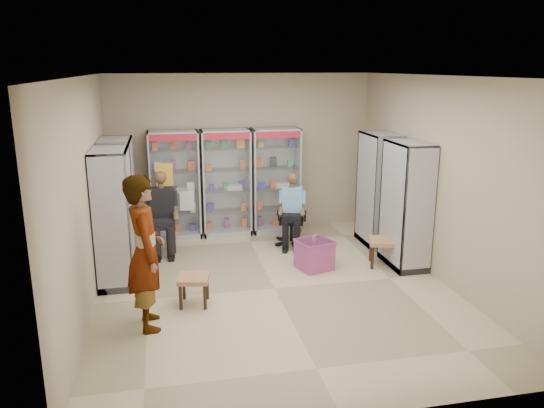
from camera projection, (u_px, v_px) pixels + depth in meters
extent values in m
plane|color=tan|center=(275.00, 288.00, 7.69)|extent=(6.00, 6.00, 0.00)
cube|color=tan|center=(242.00, 154.00, 10.15)|extent=(5.00, 0.02, 3.00)
cube|color=tan|center=(349.00, 265.00, 4.47)|extent=(5.00, 0.02, 3.00)
cube|color=tan|center=(85.00, 197.00, 6.82)|extent=(0.02, 6.00, 3.00)
cube|color=tan|center=(440.00, 180.00, 7.81)|extent=(0.02, 6.00, 3.00)
cube|color=silver|center=(275.00, 76.00, 6.93)|extent=(5.00, 6.00, 0.02)
cube|color=#9DA0A4|center=(175.00, 185.00, 9.77)|extent=(0.90, 0.50, 2.00)
cube|color=silver|center=(226.00, 183.00, 9.95)|extent=(0.90, 0.50, 2.00)
cube|color=#B4B7BC|center=(275.00, 181.00, 10.14)|extent=(0.90, 0.50, 2.00)
cube|color=#B3B7BB|center=(379.00, 190.00, 9.39)|extent=(0.90, 0.50, 2.00)
cube|color=#AEB1B5|center=(406.00, 205.00, 8.35)|extent=(0.90, 0.50, 2.00)
cube|color=silver|center=(119.00, 200.00, 8.70)|extent=(0.90, 0.50, 2.00)
cube|color=#B1B4B9|center=(114.00, 218.00, 7.66)|extent=(0.90, 0.50, 2.00)
cube|color=black|center=(163.00, 225.00, 9.16)|extent=(0.42, 0.42, 0.94)
cube|color=black|center=(292.00, 218.00, 9.50)|extent=(0.66, 0.66, 0.97)
cube|color=#C04CA0|center=(314.00, 255.00, 8.39)|extent=(0.61, 0.59, 0.47)
cylinder|color=#5F2408|center=(314.00, 239.00, 8.27)|extent=(0.07, 0.07, 0.10)
cube|color=#AF924A|center=(383.00, 252.00, 8.53)|extent=(0.56, 0.56, 0.44)
cube|color=#A36C44|center=(194.00, 290.00, 7.14)|extent=(0.47, 0.47, 0.40)
imported|color=gray|center=(145.00, 253.00, 6.35)|extent=(0.54, 0.75, 1.92)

